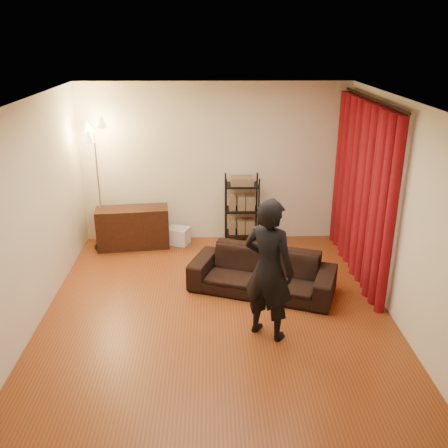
{
  "coord_description": "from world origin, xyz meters",
  "views": [
    {
      "loc": [
        -0.07,
        -5.73,
        3.43
      ],
      "look_at": [
        0.1,
        0.3,
        1.1
      ],
      "focal_mm": 40.0,
      "sensor_mm": 36.0,
      "label": 1
    }
  ],
  "objects_px": {
    "media_cabinet": "(133,228)",
    "storage_boxes": "(178,236)",
    "person": "(269,270)",
    "wire_shelf": "(242,210)",
    "floor_lamp": "(99,187)",
    "sofa": "(262,272)"
  },
  "relations": [
    {
      "from": "media_cabinet",
      "to": "storage_boxes",
      "type": "xyz_separation_m",
      "value": [
        0.75,
        0.09,
        -0.2
      ]
    },
    {
      "from": "person",
      "to": "wire_shelf",
      "type": "distance_m",
      "value": 2.86
    },
    {
      "from": "storage_boxes",
      "to": "floor_lamp",
      "type": "height_order",
      "value": "floor_lamp"
    },
    {
      "from": "storage_boxes",
      "to": "floor_lamp",
      "type": "distance_m",
      "value": 1.56
    },
    {
      "from": "sofa",
      "to": "floor_lamp",
      "type": "xyz_separation_m",
      "value": [
        -2.53,
        1.6,
        0.78
      ]
    },
    {
      "from": "sofa",
      "to": "media_cabinet",
      "type": "bearing_deg",
      "value": 161.34
    },
    {
      "from": "storage_boxes",
      "to": "wire_shelf",
      "type": "xyz_separation_m",
      "value": [
        1.1,
        0.06,
        0.45
      ]
    },
    {
      "from": "person",
      "to": "wire_shelf",
      "type": "bearing_deg",
      "value": -52.63
    },
    {
      "from": "media_cabinet",
      "to": "storage_boxes",
      "type": "distance_m",
      "value": 0.78
    },
    {
      "from": "person",
      "to": "floor_lamp",
      "type": "xyz_separation_m",
      "value": [
        -2.48,
        2.68,
        0.21
      ]
    },
    {
      "from": "person",
      "to": "wire_shelf",
      "type": "height_order",
      "value": "person"
    },
    {
      "from": "media_cabinet",
      "to": "storage_boxes",
      "type": "bearing_deg",
      "value": 0.09
    },
    {
      "from": "storage_boxes",
      "to": "wire_shelf",
      "type": "bearing_deg",
      "value": 3.26
    },
    {
      "from": "wire_shelf",
      "to": "storage_boxes",
      "type": "bearing_deg",
      "value": -170.14
    },
    {
      "from": "storage_boxes",
      "to": "floor_lamp",
      "type": "bearing_deg",
      "value": -175.03
    },
    {
      "from": "person",
      "to": "storage_boxes",
      "type": "bearing_deg",
      "value": -31.51
    },
    {
      "from": "media_cabinet",
      "to": "wire_shelf",
      "type": "height_order",
      "value": "wire_shelf"
    },
    {
      "from": "media_cabinet",
      "to": "person",
      "type": "bearing_deg",
      "value": -60.51
    },
    {
      "from": "wire_shelf",
      "to": "person",
      "type": "bearing_deg",
      "value": -80.73
    },
    {
      "from": "person",
      "to": "media_cabinet",
      "type": "height_order",
      "value": "person"
    },
    {
      "from": "sofa",
      "to": "storage_boxes",
      "type": "relative_size",
      "value": 5.55
    },
    {
      "from": "wire_shelf",
      "to": "sofa",
      "type": "bearing_deg",
      "value": -77.61
    }
  ]
}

